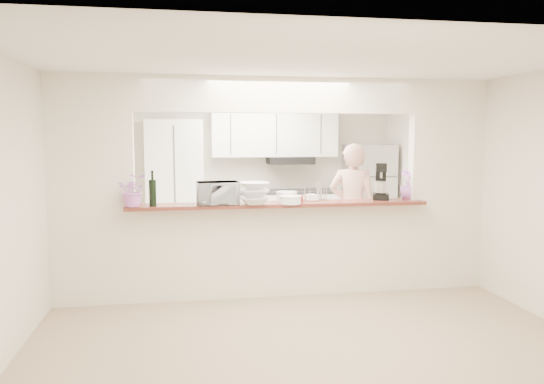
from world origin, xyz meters
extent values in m
plane|color=#9C8969|center=(0.00, 0.00, 0.00)|extent=(6.00, 6.00, 0.00)
cube|color=beige|center=(0.00, 1.55, 0.01)|extent=(5.00, 2.90, 0.01)
cube|color=white|center=(-2.05, 0.00, 1.25)|extent=(0.90, 0.15, 2.50)
cube|color=white|center=(2.05, 0.00, 1.25)|extent=(0.90, 0.15, 2.50)
cube|color=white|center=(0.00, 0.00, 2.30)|extent=(3.20, 0.15, 0.40)
cube|color=white|center=(0.00, 0.00, 0.53)|extent=(3.20, 0.15, 1.05)
cube|color=brown|center=(0.00, -0.05, 1.07)|extent=(3.40, 0.38, 0.04)
cube|color=white|center=(-1.20, 2.70, 1.05)|extent=(0.90, 0.60, 2.10)
cube|color=white|center=(0.45, 2.70, 0.45)|extent=(2.10, 0.60, 0.90)
cube|color=#2A2A2C|center=(0.45, 2.70, 0.92)|extent=(2.10, 0.62, 0.04)
cube|color=white|center=(0.45, 2.83, 1.88)|extent=(2.10, 0.35, 0.75)
cube|color=black|center=(0.70, 2.72, 1.44)|extent=(0.75, 0.45, 0.12)
cube|color=black|center=(1.20, 2.40, 0.50)|extent=(0.55, 0.02, 0.55)
cube|color=#BDBCC2|center=(2.05, 2.65, 0.85)|extent=(0.75, 0.70, 1.70)
imported|color=#E67ADE|center=(-1.60, -0.15, 1.27)|extent=(0.34, 0.30, 0.35)
cylinder|color=black|center=(-1.40, -0.15, 1.23)|extent=(0.08, 0.08, 0.29)
cylinder|color=black|center=(-1.40, -0.15, 1.43)|extent=(0.03, 0.03, 0.10)
cylinder|color=black|center=(-1.40, -0.15, 1.21)|extent=(0.06, 0.06, 0.24)
cylinder|color=black|center=(-1.40, -0.15, 1.37)|extent=(0.02, 0.02, 0.08)
imported|color=#B9B9BF|center=(-0.70, -0.10, 1.21)|extent=(0.47, 0.33, 0.25)
imported|color=silver|center=(-0.30, -0.17, 1.21)|extent=(0.34, 0.34, 0.24)
cylinder|color=white|center=(0.10, 0.03, 1.14)|extent=(0.24, 0.24, 0.11)
cylinder|color=white|center=(0.10, 0.03, 1.20)|extent=(0.25, 0.25, 0.01)
cylinder|color=white|center=(0.10, -0.19, 1.13)|extent=(0.24, 0.24, 0.08)
cylinder|color=white|center=(0.10, -0.19, 1.17)|extent=(0.25, 0.25, 0.01)
cylinder|color=maroon|center=(0.20, -0.03, 1.13)|extent=(0.16, 0.16, 0.08)
cylinder|color=tan|center=(0.40, 0.08, 1.12)|extent=(0.14, 0.14, 0.07)
cube|color=silver|center=(0.45, 0.05, 1.10)|extent=(0.28, 0.21, 0.02)
cube|color=white|center=(0.45, 0.05, 1.14)|extent=(0.13, 0.13, 0.06)
cube|color=black|center=(1.25, 0.05, 1.13)|extent=(0.27, 0.33, 0.07)
cube|color=black|center=(1.28, 0.15, 1.32)|extent=(0.15, 0.14, 0.31)
cube|color=black|center=(1.25, 0.04, 1.47)|extent=(0.20, 0.28, 0.10)
cylinder|color=#B7B7BC|center=(1.23, -0.01, 1.24)|extent=(0.14, 0.14, 0.13)
imported|color=#A262B6|center=(1.60, 0.05, 1.27)|extent=(0.24, 0.24, 0.36)
imported|color=tan|center=(1.15, 0.80, 0.87)|extent=(0.75, 0.66, 1.74)
camera|label=1|loc=(-1.09, -5.93, 1.84)|focal=35.00mm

